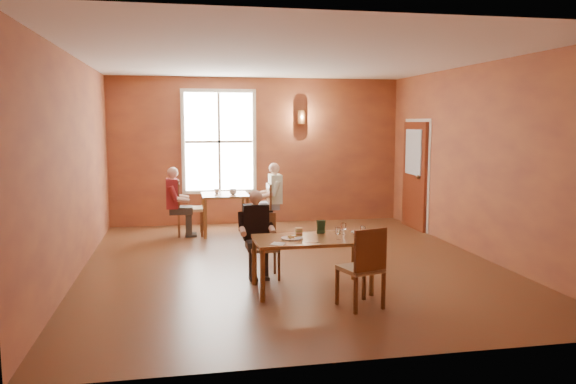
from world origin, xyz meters
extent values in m
cube|color=brown|center=(0.00, 0.00, 0.00)|extent=(6.00, 7.00, 0.01)
cube|color=brown|center=(0.00, 3.50, 1.50)|extent=(6.00, 0.04, 3.00)
cube|color=brown|center=(0.00, -3.50, 1.50)|extent=(6.00, 0.04, 3.00)
cube|color=brown|center=(-3.00, 0.00, 1.50)|extent=(0.04, 7.00, 3.00)
cube|color=brown|center=(3.00, 0.00, 1.50)|extent=(0.04, 7.00, 3.00)
cube|color=white|center=(0.00, 0.00, 3.00)|extent=(6.00, 7.00, 0.04)
cube|color=white|center=(-0.80, 3.45, 1.70)|extent=(1.36, 0.10, 1.96)
cube|color=maroon|center=(2.94, 2.30, 1.05)|extent=(0.12, 1.04, 2.10)
cylinder|color=brown|center=(0.90, 3.40, 2.20)|extent=(0.16, 0.16, 0.28)
cylinder|color=silver|center=(-0.25, -1.37, 0.68)|extent=(0.28, 0.28, 0.03)
cube|color=tan|center=(-0.15, -1.28, 0.72)|extent=(0.09, 0.09, 0.10)
cube|color=#20402A|center=(0.18, -1.11, 0.75)|extent=(0.11, 0.07, 0.18)
cube|color=white|center=(-0.07, -1.62, 0.67)|extent=(0.19, 0.07, 0.00)
cube|color=white|center=(-0.47, -1.62, 0.67)|extent=(0.21, 0.21, 0.01)
cylinder|color=silver|center=(0.67, -1.12, 0.67)|extent=(0.22, 0.22, 0.01)
cube|color=black|center=(0.58, -1.66, 0.67)|extent=(0.12, 0.04, 0.01)
imported|color=white|center=(-0.64, 2.31, 0.81)|extent=(0.16, 0.16, 0.10)
imported|color=silver|center=(-0.92, 2.51, 0.80)|extent=(0.10, 0.10, 0.09)
camera|label=1|loc=(-1.59, -8.03, 2.10)|focal=35.00mm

